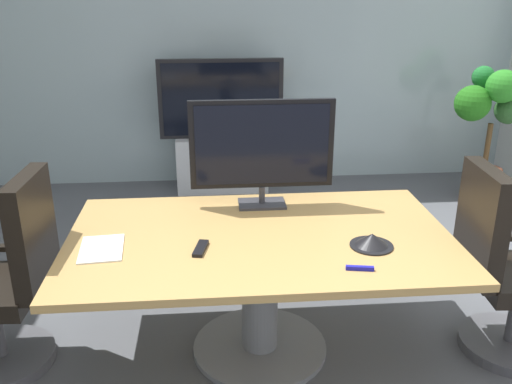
{
  "coord_description": "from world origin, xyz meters",
  "views": [
    {
      "loc": [
        -0.36,
        -2.37,
        1.97
      ],
      "look_at": [
        -0.11,
        0.51,
        0.87
      ],
      "focal_mm": 38.67,
      "sensor_mm": 36.0,
      "label": 1
    }
  ],
  "objects_px": {
    "conference_table": "(260,264)",
    "conference_phone": "(372,241)",
    "office_chair_left": "(8,291)",
    "potted_plant": "(487,122)",
    "tv_monitor": "(262,147)",
    "office_chair_right": "(504,279)",
    "wall_display_unit": "(222,147)",
    "remote_control": "(201,248)"
  },
  "relations": [
    {
      "from": "conference_table",
      "to": "office_chair_left",
      "type": "relative_size",
      "value": 1.86
    },
    {
      "from": "office_chair_left",
      "to": "tv_monitor",
      "type": "height_order",
      "value": "tv_monitor"
    },
    {
      "from": "office_chair_left",
      "to": "tv_monitor",
      "type": "distance_m",
      "value": 1.58
    },
    {
      "from": "conference_table",
      "to": "office_chair_right",
      "type": "xyz_separation_m",
      "value": [
        1.33,
        -0.11,
        -0.09
      ]
    },
    {
      "from": "wall_display_unit",
      "to": "office_chair_left",
      "type": "bearing_deg",
      "value": -114.19
    },
    {
      "from": "wall_display_unit",
      "to": "remote_control",
      "type": "relative_size",
      "value": 7.71
    },
    {
      "from": "potted_plant",
      "to": "conference_phone",
      "type": "distance_m",
      "value": 2.98
    },
    {
      "from": "wall_display_unit",
      "to": "conference_table",
      "type": "bearing_deg",
      "value": -87.2
    },
    {
      "from": "conference_table",
      "to": "remote_control",
      "type": "distance_m",
      "value": 0.39
    },
    {
      "from": "conference_table",
      "to": "office_chair_right",
      "type": "relative_size",
      "value": 1.86
    },
    {
      "from": "office_chair_left",
      "to": "office_chair_right",
      "type": "relative_size",
      "value": 1.0
    },
    {
      "from": "potted_plant",
      "to": "remote_control",
      "type": "xyz_separation_m",
      "value": [
        -2.65,
        -2.34,
        -0.03
      ]
    },
    {
      "from": "office_chair_right",
      "to": "tv_monitor",
      "type": "xyz_separation_m",
      "value": [
        -1.28,
        0.54,
        0.62
      ]
    },
    {
      "from": "office_chair_left",
      "to": "conference_phone",
      "type": "distance_m",
      "value": 1.91
    },
    {
      "from": "conference_table",
      "to": "conference_phone",
      "type": "bearing_deg",
      "value": -18.19
    },
    {
      "from": "office_chair_right",
      "to": "wall_display_unit",
      "type": "xyz_separation_m",
      "value": [
        -1.46,
        2.78,
        -0.01
      ]
    },
    {
      "from": "office_chair_left",
      "to": "wall_display_unit",
      "type": "height_order",
      "value": "wall_display_unit"
    },
    {
      "from": "potted_plant",
      "to": "conference_phone",
      "type": "height_order",
      "value": "potted_plant"
    },
    {
      "from": "office_chair_right",
      "to": "potted_plant",
      "type": "relative_size",
      "value": 0.87
    },
    {
      "from": "conference_table",
      "to": "tv_monitor",
      "type": "distance_m",
      "value": 0.69
    },
    {
      "from": "potted_plant",
      "to": "wall_display_unit",
      "type": "bearing_deg",
      "value": 169.28
    },
    {
      "from": "office_chair_right",
      "to": "conference_phone",
      "type": "xyz_separation_m",
      "value": [
        -0.78,
        -0.07,
        0.29
      ]
    },
    {
      "from": "conference_phone",
      "to": "office_chair_left",
      "type": "bearing_deg",
      "value": 174.76
    },
    {
      "from": "conference_table",
      "to": "office_chair_right",
      "type": "distance_m",
      "value": 1.34
    },
    {
      "from": "office_chair_left",
      "to": "remote_control",
      "type": "distance_m",
      "value": 1.06
    },
    {
      "from": "tv_monitor",
      "to": "potted_plant",
      "type": "bearing_deg",
      "value": 37.66
    },
    {
      "from": "conference_table",
      "to": "tv_monitor",
      "type": "height_order",
      "value": "tv_monitor"
    },
    {
      "from": "conference_table",
      "to": "potted_plant",
      "type": "bearing_deg",
      "value": 43.2
    },
    {
      "from": "conference_phone",
      "to": "remote_control",
      "type": "relative_size",
      "value": 1.29
    },
    {
      "from": "tv_monitor",
      "to": "office_chair_right",
      "type": "bearing_deg",
      "value": -23.03
    },
    {
      "from": "conference_table",
      "to": "conference_phone",
      "type": "distance_m",
      "value": 0.61
    },
    {
      "from": "conference_phone",
      "to": "remote_control",
      "type": "bearing_deg",
      "value": 177.79
    },
    {
      "from": "office_chair_left",
      "to": "potted_plant",
      "type": "height_order",
      "value": "potted_plant"
    },
    {
      "from": "potted_plant",
      "to": "conference_phone",
      "type": "bearing_deg",
      "value": -126.97
    },
    {
      "from": "remote_control",
      "to": "potted_plant",
      "type": "bearing_deg",
      "value": 53.53
    },
    {
      "from": "office_chair_right",
      "to": "potted_plant",
      "type": "height_order",
      "value": "potted_plant"
    },
    {
      "from": "office_chair_left",
      "to": "office_chair_right",
      "type": "height_order",
      "value": "same"
    },
    {
      "from": "tv_monitor",
      "to": "office_chair_left",
      "type": "bearing_deg",
      "value": -162.38
    },
    {
      "from": "office_chair_left",
      "to": "remote_control",
      "type": "bearing_deg",
      "value": 84.89
    },
    {
      "from": "office_chair_left",
      "to": "conference_phone",
      "type": "xyz_separation_m",
      "value": [
        1.88,
        -0.17,
        0.29
      ]
    },
    {
      "from": "conference_table",
      "to": "tv_monitor",
      "type": "xyz_separation_m",
      "value": [
        0.05,
        0.43,
        0.53
      ]
    },
    {
      "from": "office_chair_left",
      "to": "conference_table",
      "type": "bearing_deg",
      "value": 93.03
    }
  ]
}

